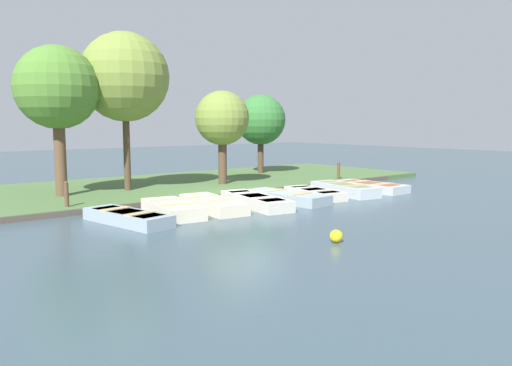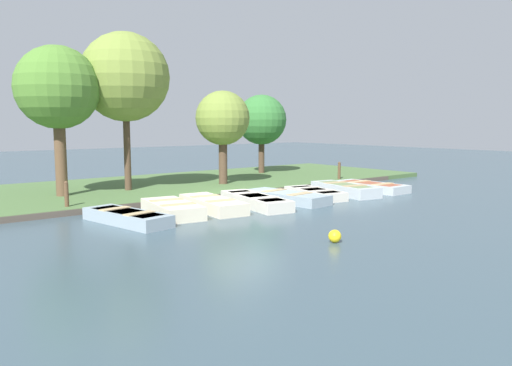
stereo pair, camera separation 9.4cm
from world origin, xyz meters
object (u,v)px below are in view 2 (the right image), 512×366
rowboat_0 (127,217)px  rowboat_4 (286,197)px  rowboat_3 (255,201)px  mooring_post_near (67,197)px  buoy (335,236)px  park_tree_right (262,120)px  rowboat_2 (212,204)px  park_tree_left (125,78)px  park_tree_far_left (57,89)px  rowboat_5 (315,193)px  rowboat_1 (172,209)px  rowboat_6 (345,189)px  park_tree_center (223,119)px  rowboat_7 (371,187)px  mooring_post_far (339,172)px

rowboat_0 → rowboat_4: same height
rowboat_3 → mooring_post_near: mooring_post_near is taller
buoy → park_tree_right: park_tree_right is taller
rowboat_2 → park_tree_left: bearing=-165.1°
mooring_post_near → buoy: mooring_post_near is taller
park_tree_far_left → rowboat_5: bearing=56.4°
rowboat_0 → rowboat_3: 4.56m
rowboat_1 → rowboat_3: (0.24, 3.00, -0.02)m
rowboat_5 → park_tree_left: bearing=-124.0°
rowboat_1 → park_tree_left: bearing=179.3°
rowboat_4 → rowboat_6: bearing=83.1°
buoy → rowboat_4: bearing=148.4°
rowboat_4 → mooring_post_near: bearing=-117.3°
rowboat_1 → park_tree_left: park_tree_left is taller
rowboat_3 → mooring_post_near: (-2.70, -5.31, 0.31)m
rowboat_1 → rowboat_2: (-0.03, 1.47, -0.01)m
rowboat_0 → rowboat_6: size_ratio=0.97×
park_tree_left → park_tree_center: size_ratio=1.49×
rowboat_4 → park_tree_left: (-5.11, -3.62, 4.29)m
rowboat_4 → rowboat_0: bearing=-95.3°
rowboat_7 → mooring_post_far: size_ratio=3.10×
rowboat_3 → mooring_post_far: mooring_post_far is taller
mooring_post_near → park_tree_far_left: size_ratio=0.18×
mooring_post_far → park_tree_left: 10.41m
rowboat_6 → rowboat_2: bearing=-83.2°
park_tree_left → park_tree_right: bearing=103.6°
rowboat_4 → rowboat_5: 1.49m
rowboat_4 → park_tree_left: park_tree_left is taller
rowboat_0 → mooring_post_near: bearing=-175.3°
park_tree_far_left → park_tree_left: (0.01, 2.50, 0.53)m
rowboat_0 → buoy: 5.86m
park_tree_right → rowboat_5: bearing=-24.4°
rowboat_4 → park_tree_far_left: (-5.12, -6.12, 3.77)m
rowboat_7 → buoy: 9.47m
rowboat_3 → mooring_post_near: size_ratio=3.52×
rowboat_2 → park_tree_right: park_tree_right is taller
rowboat_0 → park_tree_far_left: bearing=170.3°
rowboat_3 → rowboat_7: rowboat_3 is taller
rowboat_6 → park_tree_right: 7.84m
rowboat_6 → park_tree_far_left: (-5.17, -9.14, 3.74)m
rowboat_5 → mooring_post_far: (-2.57, 4.19, 0.33)m
mooring_post_far → rowboat_4: bearing=-65.1°
rowboat_1 → park_tree_far_left: park_tree_far_left is taller
rowboat_7 → buoy: (5.23, -7.89, -0.02)m
park_tree_center → rowboat_1: bearing=-48.5°
rowboat_6 → rowboat_5: bearing=-85.1°
rowboat_3 → park_tree_center: 5.62m
rowboat_5 → rowboat_6: 1.54m
rowboat_0 → park_tree_center: park_tree_center is taller
rowboat_5 → park_tree_center: bearing=-155.6°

